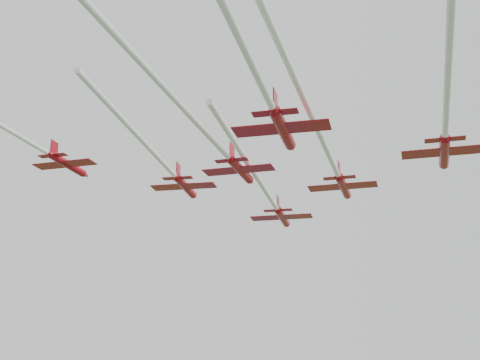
{
  "coord_description": "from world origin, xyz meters",
  "views": [
    {
      "loc": [
        2.99,
        -84.78,
        23.44
      ],
      "look_at": [
        1.1,
        -1.53,
        49.22
      ],
      "focal_mm": 50.0,
      "sensor_mm": 36.0,
      "label": 1
    }
  ],
  "objects_px": {
    "jet_row2_right": "(330,157)",
    "jet_row4_right": "(254,68)",
    "jet_lead": "(270,198)",
    "jet_row3_mid": "(199,126)",
    "jet_row3_right": "(447,103)",
    "jet_row2_left": "(168,168)"
  },
  "relations": [
    {
      "from": "jet_row3_mid",
      "to": "jet_row3_right",
      "type": "bearing_deg",
      "value": -1.41
    },
    {
      "from": "jet_row2_right",
      "to": "jet_row3_mid",
      "type": "xyz_separation_m",
      "value": [
        -14.5,
        -10.89,
        -0.33
      ]
    },
    {
      "from": "jet_row2_left",
      "to": "jet_row3_right",
      "type": "xyz_separation_m",
      "value": [
        28.95,
        -26.16,
        -2.48
      ]
    },
    {
      "from": "jet_lead",
      "to": "jet_row4_right",
      "type": "xyz_separation_m",
      "value": [
        -2.31,
        -46.07,
        -2.24
      ]
    },
    {
      "from": "jet_row2_right",
      "to": "jet_row3_mid",
      "type": "distance_m",
      "value": 18.13
    },
    {
      "from": "jet_lead",
      "to": "jet_row3_right",
      "type": "xyz_separation_m",
      "value": [
        15.38,
        -36.71,
        -1.28
      ]
    },
    {
      "from": "jet_row3_right",
      "to": "jet_row4_right",
      "type": "distance_m",
      "value": 20.03
    },
    {
      "from": "jet_row3_mid",
      "to": "jet_row4_right",
      "type": "bearing_deg",
      "value": -56.11
    },
    {
      "from": "jet_row2_left",
      "to": "jet_row2_right",
      "type": "xyz_separation_m",
      "value": [
        20.16,
        -8.55,
        -1.49
      ]
    },
    {
      "from": "jet_row3_right",
      "to": "jet_row3_mid",
      "type": "bearing_deg",
      "value": 178.11
    },
    {
      "from": "jet_lead",
      "to": "jet_row2_left",
      "type": "relative_size",
      "value": 1.22
    },
    {
      "from": "jet_row2_right",
      "to": "jet_row4_right",
      "type": "bearing_deg",
      "value": -94.09
    },
    {
      "from": "jet_row2_left",
      "to": "jet_row4_right",
      "type": "height_order",
      "value": "jet_row2_left"
    },
    {
      "from": "jet_lead",
      "to": "jet_row2_right",
      "type": "xyz_separation_m",
      "value": [
        6.59,
        -19.1,
        -0.29
      ]
    },
    {
      "from": "jet_row4_right",
      "to": "jet_lead",
      "type": "bearing_deg",
      "value": 99.15
    },
    {
      "from": "jet_lead",
      "to": "jet_row2_left",
      "type": "distance_m",
      "value": 17.23
    },
    {
      "from": "jet_row2_left",
      "to": "jet_row4_right",
      "type": "relative_size",
      "value": 0.77
    },
    {
      "from": "jet_row2_left",
      "to": "jet_row3_mid",
      "type": "xyz_separation_m",
      "value": [
        5.66,
        -19.44,
        -1.82
      ]
    },
    {
      "from": "jet_row3_mid",
      "to": "jet_row2_left",
      "type": "bearing_deg",
      "value": 120.93
    },
    {
      "from": "jet_row2_right",
      "to": "jet_row3_mid",
      "type": "height_order",
      "value": "jet_row2_right"
    },
    {
      "from": "jet_lead",
      "to": "jet_row4_right",
      "type": "bearing_deg",
      "value": -82.05
    },
    {
      "from": "jet_row2_right",
      "to": "jet_lead",
      "type": "bearing_deg",
      "value": 123.2
    }
  ]
}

